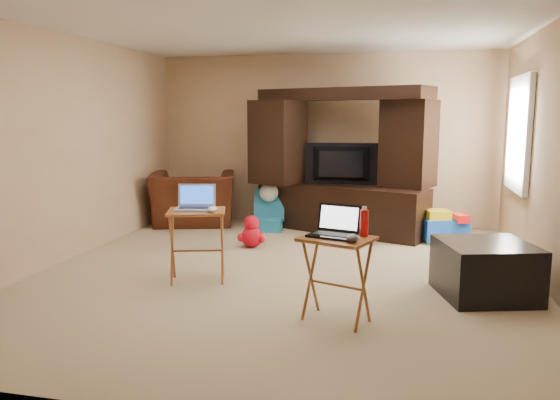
% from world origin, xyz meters
% --- Properties ---
extents(floor, '(5.50, 5.50, 0.00)m').
position_xyz_m(floor, '(0.00, 0.00, 0.00)').
color(floor, tan).
rests_on(floor, ground).
extents(ceiling, '(5.50, 5.50, 0.00)m').
position_xyz_m(ceiling, '(0.00, 0.00, 2.50)').
color(ceiling, silver).
rests_on(ceiling, ground).
extents(wall_back, '(5.00, 0.00, 5.00)m').
position_xyz_m(wall_back, '(0.00, 2.75, 1.25)').
color(wall_back, tan).
rests_on(wall_back, ground).
extents(wall_front, '(5.00, 0.00, 5.00)m').
position_xyz_m(wall_front, '(0.00, -2.75, 1.25)').
color(wall_front, tan).
rests_on(wall_front, ground).
extents(wall_left, '(0.00, 5.50, 5.50)m').
position_xyz_m(wall_left, '(-2.50, 0.00, 1.25)').
color(wall_left, tan).
rests_on(wall_left, ground).
extents(wall_right, '(0.00, 5.50, 5.50)m').
position_xyz_m(wall_right, '(2.50, 0.00, 1.25)').
color(wall_right, tan).
rests_on(wall_right, ground).
extents(window_pane, '(0.00, 1.20, 1.20)m').
position_xyz_m(window_pane, '(2.48, 1.55, 1.40)').
color(window_pane, white).
rests_on(window_pane, ground).
extents(window_frame, '(0.06, 1.14, 1.34)m').
position_xyz_m(window_frame, '(2.46, 1.55, 1.40)').
color(window_frame, white).
rests_on(window_frame, ground).
extents(entertainment_center, '(2.47, 1.45, 1.98)m').
position_xyz_m(entertainment_center, '(0.32, 2.19, 0.99)').
color(entertainment_center, black).
rests_on(entertainment_center, floor).
extents(television, '(1.01, 0.18, 0.58)m').
position_xyz_m(television, '(0.32, 2.15, 0.95)').
color(television, black).
rests_on(television, entertainment_center).
extents(recliner, '(1.45, 1.35, 0.78)m').
position_xyz_m(recliner, '(-1.87, 2.20, 0.39)').
color(recliner, '#411B0D').
rests_on(recliner, floor).
extents(child_rocker, '(0.50, 0.55, 0.58)m').
position_xyz_m(child_rocker, '(-0.71, 2.04, 0.29)').
color(child_rocker, '#1B6F96').
rests_on(child_rocker, floor).
extents(plush_toy, '(0.37, 0.30, 0.41)m').
position_xyz_m(plush_toy, '(-0.63, 1.01, 0.20)').
color(plush_toy, red).
rests_on(plush_toy, floor).
extents(push_toy, '(0.66, 0.55, 0.42)m').
position_xyz_m(push_toy, '(1.71, 1.82, 0.21)').
color(push_toy, blue).
rests_on(push_toy, floor).
extents(ottoman, '(0.95, 0.95, 0.49)m').
position_xyz_m(ottoman, '(1.91, -0.29, 0.25)').
color(ottoman, black).
rests_on(ottoman, floor).
extents(tray_table_left, '(0.65, 0.58, 0.71)m').
position_xyz_m(tray_table_left, '(-0.77, -0.45, 0.35)').
color(tray_table_left, '#A96328').
rests_on(tray_table_left, floor).
extents(tray_table_right, '(0.64, 0.58, 0.68)m').
position_xyz_m(tray_table_right, '(0.68, -1.19, 0.34)').
color(tray_table_right, brown).
rests_on(tray_table_right, floor).
extents(laptop_left, '(0.43, 0.37, 0.24)m').
position_xyz_m(laptop_left, '(-0.80, -0.42, 0.83)').
color(laptop_left, '#A3A2A7').
rests_on(laptop_left, tray_table_left).
extents(laptop_right, '(0.42, 0.37, 0.24)m').
position_xyz_m(laptop_right, '(0.64, -1.17, 0.80)').
color(laptop_right, black).
rests_on(laptop_right, tray_table_right).
extents(mouse_left, '(0.12, 0.16, 0.06)m').
position_xyz_m(mouse_left, '(-0.58, -0.52, 0.74)').
color(mouse_left, silver).
rests_on(mouse_left, tray_table_left).
extents(mouse_right, '(0.12, 0.15, 0.06)m').
position_xyz_m(mouse_right, '(0.81, -1.31, 0.71)').
color(mouse_right, '#3D3D42').
rests_on(mouse_right, tray_table_right).
extents(water_bottle, '(0.07, 0.07, 0.21)m').
position_xyz_m(water_bottle, '(0.88, -1.11, 0.79)').
color(water_bottle, red).
rests_on(water_bottle, tray_table_right).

